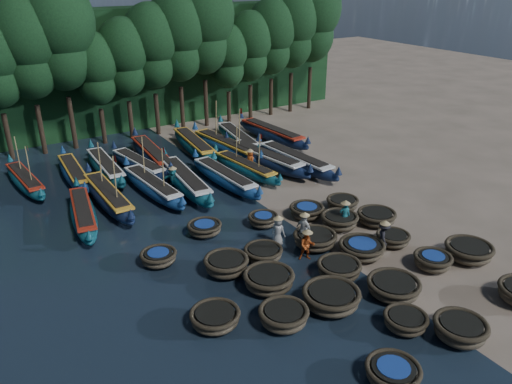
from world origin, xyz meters
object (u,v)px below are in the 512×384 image
coracle_9 (469,251)px  coracle_23 (307,211)px  coracle_19 (377,217)px  long_boat_5 (225,177)px  long_boat_6 (245,168)px  long_boat_1 (83,213)px  coracle_13 (362,248)px  long_boat_11 (106,167)px  coracle_6 (331,298)px  coracle_10 (215,318)px  fisherman_6 (250,159)px  coracle_5 (284,316)px  coracle_1 (393,373)px  long_boat_12 (139,164)px  coracle_17 (315,239)px  long_boat_4 (185,180)px  fisherman_3 (384,236)px  coracle_18 (339,221)px  coracle_11 (269,280)px  coracle_24 (342,203)px  fisherman_2 (307,244)px  coracle_8 (433,261)px  coracle_14 (393,238)px  fisherman_1 (345,214)px  fisherman_5 (173,178)px  long_boat_14 (194,145)px  coracle_15 (226,264)px  fisherman_0 (278,230)px  long_boat_3 (152,186)px  coracle_12 (339,269)px  coracle_16 (263,253)px  long_boat_13 (152,154)px  coracle_21 (205,228)px  long_boat_8 (295,160)px  long_boat_2 (108,196)px  long_boat_7 (265,159)px  long_boat_15 (225,146)px  coracle_2 (405,321)px  coracle_22 (263,219)px  long_boat_9 (25,180)px  coracle_3 (460,329)px  long_boat_10 (74,173)px  long_boat_17 (272,133)px  fisherman_4 (304,229)px

coracle_9 → coracle_23: coracle_9 is taller
coracle_19 → long_boat_5: long_boat_5 is taller
long_boat_6 → long_boat_1: bearing=179.1°
coracle_13 → long_boat_11: (-7.39, 17.25, 0.12)m
coracle_6 → coracle_10: coracle_6 is taller
fisherman_6 → coracle_5: bearing=146.0°
coracle_1 → long_boat_12: 23.14m
long_boat_1 → long_boat_5: size_ratio=0.92×
coracle_6 → coracle_17: size_ratio=1.06×
long_boat_4 → fisherman_3: bearing=-62.6°
coracle_18 → coracle_11: bearing=-157.3°
coracle_24 → fisherman_2: fisherman_2 is taller
coracle_8 → coracle_10: size_ratio=0.90×
coracle_14 → fisherman_1: fisherman_1 is taller
fisherman_2 → fisherman_5: 11.36m
coracle_8 → long_boat_14: size_ratio=0.24×
coracle_15 → fisherman_0: 3.64m
coracle_8 → long_boat_3: 16.98m
fisherman_1 → fisherman_2: bearing=48.0°
coracle_12 → coracle_16: coracle_12 is taller
long_boat_4 → long_boat_13: 5.74m
coracle_1 → long_boat_11: 24.00m
coracle_21 → fisherman_1: bearing=-27.7°
coracle_24 → long_boat_8: size_ratio=0.24×
long_boat_2 → long_boat_11: bearing=74.1°
coracle_24 → long_boat_7: (-0.09, 8.18, 0.20)m
long_boat_13 → long_boat_15: bearing=-9.5°
long_boat_5 → fisherman_5: 3.29m
coracle_18 → coracle_21: coracle_18 is taller
long_boat_3 → fisherman_6: long_boat_3 is taller
coracle_12 → coracle_13: 2.27m
coracle_2 → coracle_16: 7.48m
coracle_2 → coracle_9: bearing=16.8°
coracle_22 → long_boat_9: long_boat_9 is taller
coracle_16 → fisherman_6: (5.57, 10.28, 0.44)m
long_boat_15 → coracle_21: bearing=-130.6°
fisherman_5 → coracle_22: bearing=-35.5°
coracle_12 → long_boat_8: bearing=62.2°
coracle_3 → long_boat_10: (-8.45, 23.83, 0.04)m
long_boat_13 → coracle_1: bearing=-88.5°
coracle_2 → coracle_9: coracle_9 is taller
long_boat_14 → fisherman_2: 17.04m
coracle_8 → long_boat_17: bearing=77.9°
coracle_17 → long_boat_7: size_ratio=0.27×
fisherman_4 → coracle_16: bearing=84.6°
long_boat_8 → coracle_22: bearing=-141.6°
long_boat_4 → long_boat_6: 4.51m
coracle_12 → long_boat_9: 21.21m
coracle_13 → coracle_21: size_ratio=1.22×
coracle_2 → coracle_22: 10.16m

